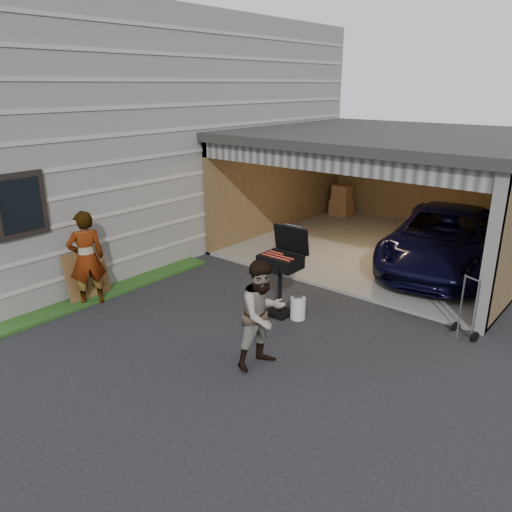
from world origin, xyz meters
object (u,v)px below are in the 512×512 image
(propane_tank, at_px, (298,308))
(hand_truck, at_px, (464,326))
(bbq_grill, at_px, (282,264))
(minivan, at_px, (444,241))
(woman, at_px, (87,258))
(man, at_px, (263,314))
(plywood_panel, at_px, (87,275))

(propane_tank, height_order, hand_truck, hand_truck)
(propane_tank, bearing_deg, bbq_grill, -178.74)
(minivan, relative_size, woman, 2.62)
(minivan, relative_size, hand_truck, 4.51)
(hand_truck, bearing_deg, bbq_grill, -134.55)
(bbq_grill, bearing_deg, hand_truck, 22.33)
(man, distance_m, plywood_panel, 4.11)
(bbq_grill, height_order, hand_truck, bbq_grill)
(bbq_grill, relative_size, plywood_panel, 1.63)
(man, xyz_separation_m, bbq_grill, (-0.85, 1.57, 0.12))
(woman, relative_size, hand_truck, 1.72)
(bbq_grill, relative_size, hand_truck, 1.51)
(minivan, distance_m, bbq_grill, 4.34)
(man, xyz_separation_m, propane_tank, (-0.48, 1.58, -0.61))
(man, relative_size, bbq_grill, 1.03)
(propane_tank, bearing_deg, woman, -149.73)
(minivan, distance_m, plywood_panel, 7.55)
(woman, bearing_deg, hand_truck, 140.24)
(minivan, xyz_separation_m, man, (-0.55, -5.68, 0.16))
(plywood_panel, height_order, hand_truck, hand_truck)
(minivan, height_order, propane_tank, minivan)
(man, relative_size, propane_tank, 4.10)
(bbq_grill, bearing_deg, propane_tank, 1.26)
(woman, distance_m, plywood_panel, 0.50)
(bbq_grill, relative_size, propane_tank, 3.97)
(minivan, distance_m, hand_truck, 3.31)
(minivan, height_order, plywood_panel, minivan)
(woman, distance_m, hand_truck, 6.66)
(woman, xyz_separation_m, propane_tank, (3.37, 1.97, -0.70))
(minivan, relative_size, propane_tank, 11.89)
(woman, height_order, plywood_panel, woman)
(propane_tank, height_order, plywood_panel, plywood_panel)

